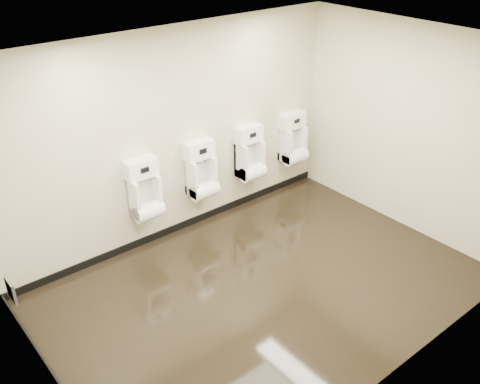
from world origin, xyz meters
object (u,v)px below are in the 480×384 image
Objects in this scene: urinal_1 at (201,174)px; urinal_3 at (293,142)px; access_panel at (11,290)px; urinal_0 at (145,194)px; urinal_2 at (250,157)px.

urinal_1 is 1.72m from urinal_3.
urinal_1 is at bearing 8.50° from access_panel.
urinal_0 is 1.74m from urinal_2.
urinal_0 is (1.87, 0.41, 0.32)m from access_panel.
urinal_2 is at bearing 180.00° from urinal_3.
urinal_3 is (2.60, 0.00, 0.00)m from urinal_0.
urinal_2 is at bearing 0.00° from urinal_1.
urinal_3 reaches higher than access_panel.
urinal_1 is 0.86m from urinal_2.
urinal_0 is at bearing 180.00° from urinal_1.
urinal_0 is at bearing 12.36° from access_panel.
urinal_3 is (4.47, 0.41, 0.32)m from access_panel.
access_panel is 1.94m from urinal_0.
urinal_1 is (0.87, 0.00, 0.00)m from urinal_0.
urinal_0 is 1.00× the size of urinal_2.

